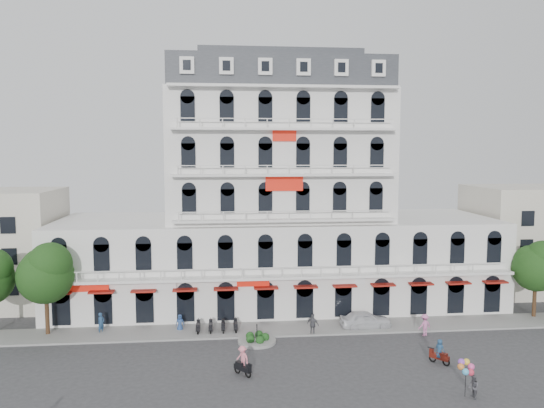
{
  "coord_description": "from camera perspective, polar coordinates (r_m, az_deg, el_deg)",
  "views": [
    {
      "loc": [
        -5.98,
        -36.94,
        15.97
      ],
      "look_at": [
        -1.33,
        10.0,
        11.27
      ],
      "focal_mm": 35.0,
      "sensor_mm": 36.0,
      "label": 1
    }
  ],
  "objects": [
    {
      "name": "ground",
      "position": [
        40.68,
        3.42,
        -17.44
      ],
      "size": [
        120.0,
        120.0,
        0.0
      ],
      "primitive_type": "plane",
      "color": "#38383A",
      "rests_on": "ground"
    },
    {
      "name": "sidewalk",
      "position": [
        48.97,
        1.71,
        -13.25
      ],
      "size": [
        53.0,
        4.0,
        0.16
      ],
      "primitive_type": "cube",
      "color": "gray",
      "rests_on": "ground"
    },
    {
      "name": "main_building",
      "position": [
        55.58,
        0.56,
        -0.52
      ],
      "size": [
        45.0,
        15.0,
        25.8
      ],
      "color": "silver",
      "rests_on": "ground"
    },
    {
      "name": "flank_building_east",
      "position": [
        68.09,
        26.38,
        -3.33
      ],
      "size": [
        14.0,
        10.0,
        12.0
      ],
      "primitive_type": "cube",
      "color": "beige",
      "rests_on": "ground"
    },
    {
      "name": "traffic_island",
      "position": [
        45.82,
        -1.63,
        -14.37
      ],
      "size": [
        3.2,
        3.2,
        1.6
      ],
      "color": "gray",
      "rests_on": "ground"
    },
    {
      "name": "parked_scooter_row",
      "position": [
        48.45,
        -5.94,
        -13.59
      ],
      "size": [
        4.4,
        1.8,
        1.1
      ],
      "primitive_type": null,
      "color": "black",
      "rests_on": "ground"
    },
    {
      "name": "tree_west_inner",
      "position": [
        49.85,
        -23.15,
        -6.69
      ],
      "size": [
        4.76,
        4.76,
        8.25
      ],
      "color": "#382314",
      "rests_on": "ground"
    },
    {
      "name": "tree_east_inner",
      "position": [
        56.73,
        26.59,
        -5.85
      ],
      "size": [
        4.4,
        4.37,
        7.57
      ],
      "color": "#382314",
      "rests_on": "ground"
    },
    {
      "name": "parked_car",
      "position": [
        49.85,
        10.01,
        -12.14
      ],
      "size": [
        4.67,
        1.98,
        1.57
      ],
      "primitive_type": "imported",
      "rotation": [
        0.0,
        0.0,
        1.6
      ],
      "color": "silver",
      "rests_on": "ground"
    },
    {
      "name": "rider_east",
      "position": [
        43.27,
        17.58,
        -14.94
      ],
      "size": [
        1.23,
        1.38,
        1.93
      ],
      "rotation": [
        0.0,
        0.0,
        2.27
      ],
      "color": "maroon",
      "rests_on": "ground"
    },
    {
      "name": "rider_center",
      "position": [
        39.43,
        -3.19,
        -16.39
      ],
      "size": [
        1.25,
        1.36,
        2.19
      ],
      "rotation": [
        0.0,
        0.0,
        5.43
      ],
      "color": "black",
      "rests_on": "ground"
    },
    {
      "name": "pedestrian_left",
      "position": [
        49.0,
        -9.88,
        -12.48
      ],
      "size": [
        0.82,
        0.61,
        1.52
      ],
      "primitive_type": "imported",
      "rotation": [
        0.0,
        0.0,
        0.18
      ],
      "color": "navy",
      "rests_on": "ground"
    },
    {
      "name": "pedestrian_mid",
      "position": [
        47.39,
        4.43,
        -12.8
      ],
      "size": [
        1.19,
        1.02,
        1.91
      ],
      "primitive_type": "imported",
      "rotation": [
        0.0,
        0.0,
        2.54
      ],
      "color": "#525359",
      "rests_on": "ground"
    },
    {
      "name": "pedestrian_right",
      "position": [
        49.01,
        16.1,
        -12.39
      ],
      "size": [
        1.39,
        1.06,
        1.9
      ],
      "primitive_type": "imported",
      "rotation": [
        0.0,
        0.0,
        3.47
      ],
      "color": "pink",
      "rests_on": "ground"
    },
    {
      "name": "pedestrian_far",
      "position": [
        49.92,
        -17.91,
        -12.11
      ],
      "size": [
        0.76,
        0.83,
        1.89
      ],
      "primitive_type": "imported",
      "rotation": [
        0.0,
        0.0,
        0.99
      ],
      "color": "navy",
      "rests_on": "ground"
    },
    {
      "name": "balloon_vendor",
      "position": [
        38.4,
        20.53,
        -17.13
      ],
      "size": [
        1.27,
        1.2,
        2.45
      ],
      "color": "#53525A",
      "rests_on": "ground"
    }
  ]
}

